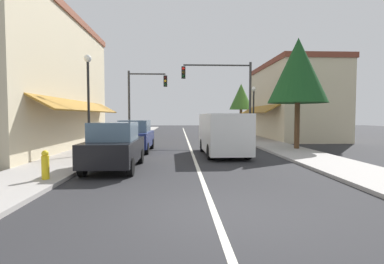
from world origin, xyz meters
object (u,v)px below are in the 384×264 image
parked_car_second_left (135,136)px  traffic_signal_left_corner (142,95)px  tree_right_near (298,71)px  tree_right_far (241,97)px  street_lamp_right_mid (254,104)px  traffic_signal_mast_arm (227,87)px  street_lamp_left_near (88,89)px  parked_car_nearest_left (115,146)px  fire_hydrant (45,165)px  van_in_lane (223,133)px

parked_car_second_left → traffic_signal_left_corner: 8.40m
tree_right_near → tree_right_far: bearing=89.6°
traffic_signal_left_corner → street_lamp_right_mid: 9.06m
traffic_signal_mast_arm → parked_car_second_left: bearing=-135.9°
street_lamp_left_near → street_lamp_right_mid: street_lamp_left_near is taller
parked_car_nearest_left → street_lamp_right_mid: street_lamp_right_mid is taller
parked_car_second_left → tree_right_far: 19.14m
traffic_signal_mast_arm → fire_hydrant: bearing=-119.1°
parked_car_second_left → parked_car_nearest_left: bearing=-88.8°
traffic_signal_left_corner → street_lamp_left_near: bearing=-97.5°
street_lamp_left_near → parked_car_second_left: bearing=49.2°
van_in_lane → fire_hydrant: (-6.25, -6.15, -0.60)m
traffic_signal_left_corner → traffic_signal_mast_arm: bearing=-15.5°
parked_car_second_left → street_lamp_left_near: bearing=-130.0°
traffic_signal_left_corner → street_lamp_left_near: (-1.33, -10.08, -0.45)m
parked_car_second_left → traffic_signal_left_corner: (-0.58, 7.86, 2.89)m
traffic_signal_mast_arm → tree_right_near: bearing=-61.7°
traffic_signal_mast_arm → traffic_signal_left_corner: traffic_signal_mast_arm is taller
tree_right_far → fire_hydrant: size_ratio=6.44×
van_in_lane → tree_right_near: tree_right_near is taller
van_in_lane → tree_right_near: 6.06m
fire_hydrant → parked_car_second_left: bearing=79.0°
parked_car_nearest_left → traffic_signal_mast_arm: bearing=62.0°
street_lamp_right_mid → tree_right_far: 10.62m
parked_car_nearest_left → street_lamp_left_near: street_lamp_left_near is taller
parked_car_nearest_left → traffic_signal_left_corner: bearing=92.5°
van_in_lane → fire_hydrant: size_ratio=6.01×
street_lamp_right_mid → tree_right_near: (1.11, -5.72, 1.70)m
parked_car_second_left → street_lamp_right_mid: bearing=36.3°
street_lamp_left_near → tree_right_near: bearing=11.8°
tree_right_near → fire_hydrant: tree_right_near is taller
traffic_signal_left_corner → street_lamp_left_near: size_ratio=1.15×
van_in_lane → traffic_signal_mast_arm: 8.42m
parked_car_second_left → traffic_signal_mast_arm: size_ratio=0.67×
parked_car_second_left → street_lamp_left_near: size_ratio=0.83×
parked_car_second_left → van_in_lane: size_ratio=0.79×
parked_car_second_left → tree_right_far: (9.43, 16.33, 3.26)m
fire_hydrant → traffic_signal_left_corner: bearing=86.5°
van_in_lane → tree_right_far: 18.91m
parked_car_second_left → tree_right_near: size_ratio=0.64×
traffic_signal_mast_arm → fire_hydrant: 16.28m
street_lamp_left_near → tree_right_near: size_ratio=0.76×
fire_hydrant → parked_car_nearest_left: bearing=55.1°
parked_car_nearest_left → traffic_signal_left_corner: traffic_signal_left_corner is taller
traffic_signal_left_corner → van_in_lane: bearing=-61.1°
street_lamp_left_near → fire_hydrant: 6.31m
parked_car_nearest_left → traffic_signal_mast_arm: (6.14, 11.60, 3.31)m
traffic_signal_left_corner → tree_right_far: traffic_signal_left_corner is taller
van_in_lane → tree_right_far: (4.72, 18.06, 2.99)m
parked_car_nearest_left → traffic_signal_mast_arm: traffic_signal_mast_arm is taller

